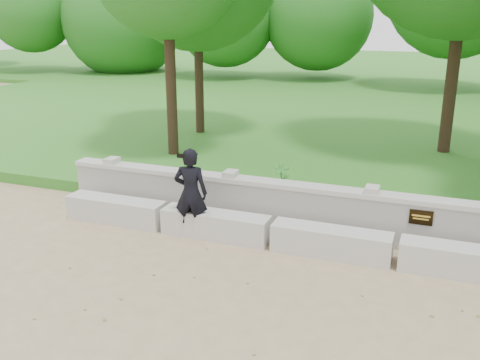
# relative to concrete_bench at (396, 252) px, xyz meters

# --- Properties ---
(ground) EXTENTS (80.00, 80.00, 0.00)m
(ground) POSITION_rel_concrete_bench_xyz_m (-0.00, -1.90, -0.22)
(ground) COLOR tan
(ground) RESTS_ON ground
(lawn) EXTENTS (40.00, 22.00, 0.25)m
(lawn) POSITION_rel_concrete_bench_xyz_m (-0.00, 12.10, -0.10)
(lawn) COLOR #346F1E
(lawn) RESTS_ON ground
(concrete_bench) EXTENTS (11.90, 0.45, 0.45)m
(concrete_bench) POSITION_rel_concrete_bench_xyz_m (0.00, 0.00, 0.00)
(concrete_bench) COLOR #ABA9A1
(concrete_bench) RESTS_ON ground
(parapet_wall) EXTENTS (12.50, 0.35, 0.90)m
(parapet_wall) POSITION_rel_concrete_bench_xyz_m (0.00, 0.70, 0.24)
(parapet_wall) COLOR #A19E98
(parapet_wall) RESTS_ON ground
(man_main) EXTENTS (0.63, 0.57, 1.57)m
(man_main) POSITION_rel_concrete_bench_xyz_m (-3.41, -0.10, 0.56)
(man_main) COLOR black
(man_main) RESTS_ON ground
(shrub_a) EXTENTS (0.40, 0.35, 0.64)m
(shrub_a) POSITION_rel_concrete_bench_xyz_m (-2.41, 1.95, 0.35)
(shrub_a) COLOR #327A29
(shrub_a) RESTS_ON lawn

